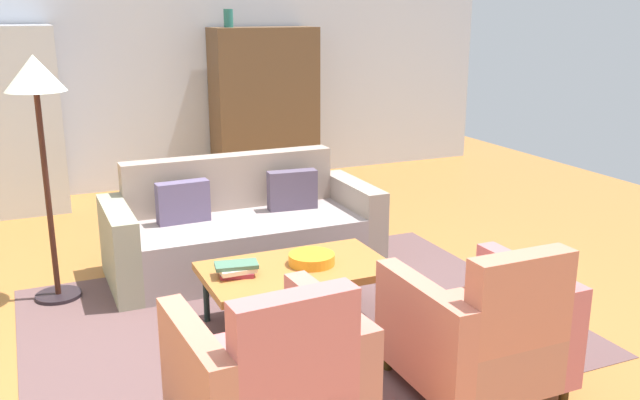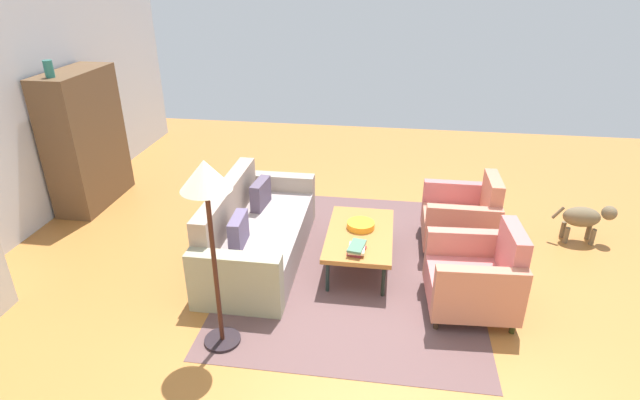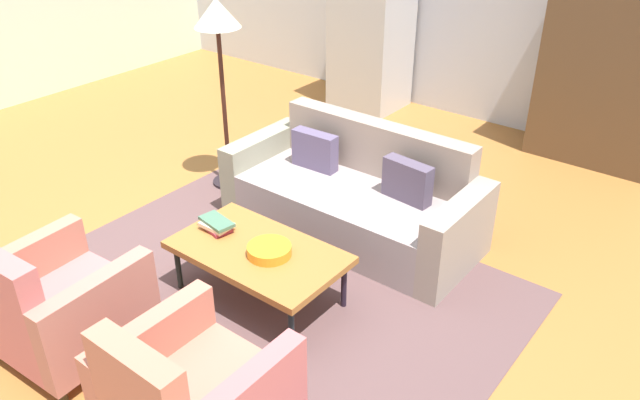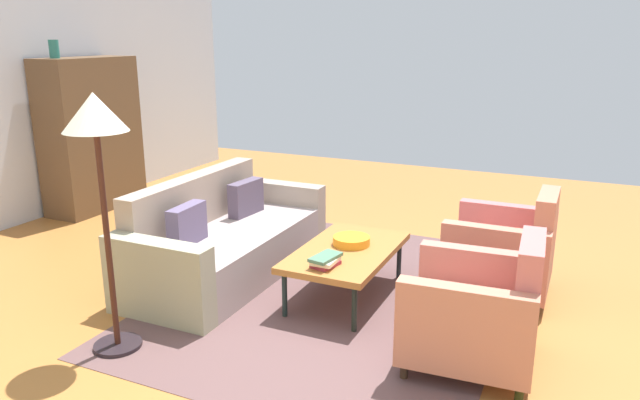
% 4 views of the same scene
% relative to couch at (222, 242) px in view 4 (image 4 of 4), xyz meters
% --- Properties ---
extents(ground_plane, '(11.03, 11.03, 0.00)m').
position_rel_couch_xyz_m(ground_plane, '(-0.44, -1.23, -0.29)').
color(ground_plane, '#A76930').
extents(area_rug, '(3.40, 2.60, 0.01)m').
position_rel_couch_xyz_m(area_rug, '(0.00, -1.14, -0.28)').
color(area_rug, brown).
rests_on(area_rug, ground).
extents(couch, '(2.10, 0.90, 0.86)m').
position_rel_couch_xyz_m(couch, '(0.00, 0.00, 0.00)').
color(couch, gray).
rests_on(couch, ground).
extents(coffee_table, '(1.20, 0.70, 0.41)m').
position_rel_couch_xyz_m(coffee_table, '(0.00, -1.19, 0.08)').
color(coffee_table, black).
rests_on(coffee_table, ground).
extents(armchair_left, '(0.85, 0.85, 0.88)m').
position_rel_couch_xyz_m(armchair_left, '(-0.60, -2.35, 0.06)').
color(armchair_left, black).
rests_on(armchair_left, ground).
extents(armchair_right, '(0.80, 0.80, 0.88)m').
position_rel_couch_xyz_m(armchair_right, '(0.60, -2.35, 0.06)').
color(armchair_right, '#362D10').
rests_on(armchair_right, ground).
extents(fruit_bowl, '(0.30, 0.30, 0.07)m').
position_rel_couch_xyz_m(fruit_bowl, '(0.11, -1.19, 0.15)').
color(fruit_bowl, orange).
rests_on(fruit_bowl, coffee_table).
extents(book_stack, '(0.29, 0.19, 0.08)m').
position_rel_couch_xyz_m(book_stack, '(-0.40, -1.18, 0.16)').
color(book_stack, maroon).
rests_on(book_stack, coffee_table).
extents(cabinet, '(1.20, 0.51, 1.80)m').
position_rel_couch_xyz_m(cabinet, '(1.11, 2.56, 0.61)').
color(cabinet, brown).
rests_on(cabinet, ground).
extents(vase_tall, '(0.11, 0.11, 0.20)m').
position_rel_couch_xyz_m(vase_tall, '(0.71, 2.55, 1.61)').
color(vase_tall, '#276E62').
rests_on(vase_tall, cabinet).
extents(floor_lamp, '(0.40, 0.40, 1.72)m').
position_rel_couch_xyz_m(floor_lamp, '(-1.41, -0.09, 1.16)').
color(floor_lamp, black).
rests_on(floor_lamp, ground).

